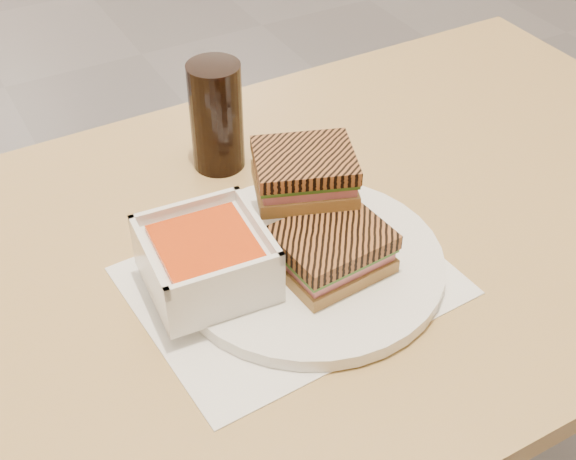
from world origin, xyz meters
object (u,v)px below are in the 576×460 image
main_table (307,302)px  soup_bowl (206,261)px  panini_lower (331,250)px  plate (309,263)px  cola_glass (216,117)px

main_table → soup_bowl: size_ratio=8.95×
panini_lower → soup_bowl: bearing=160.8°
plate → soup_bowl: (-0.11, 0.02, 0.04)m
plate → cola_glass: (-0.00, 0.24, 0.06)m
panini_lower → plate: bearing=117.6°
cola_glass → plate: bearing=-90.0°
main_table → panini_lower: (-0.02, -0.08, 0.16)m
main_table → plate: 0.14m
plate → panini_lower: bearing=-62.4°
panini_lower → main_table: bearing=77.7°
main_table → soup_bowl: (-0.14, -0.03, 0.16)m
main_table → panini_lower: bearing=-102.3°
soup_bowl → cola_glass: size_ratio=0.92×
soup_bowl → panini_lower: 0.13m
main_table → plate: plate is taller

